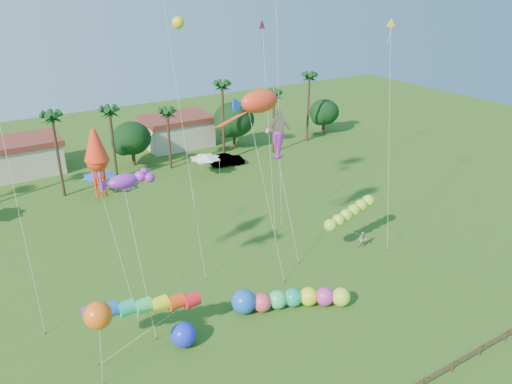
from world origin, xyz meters
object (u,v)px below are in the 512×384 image
caterpillar_inflatable (287,299)px  blue_ball (183,335)px  car_b (227,160)px  spectator_b (363,240)px

caterpillar_inflatable → blue_ball: 9.05m
car_b → caterpillar_inflatable: 34.07m
car_b → spectator_b: 27.82m
caterpillar_inflatable → blue_ball: caterpillar_inflatable is taller
caterpillar_inflatable → car_b: bearing=93.8°
car_b → blue_ball: (-20.94, -31.66, 0.15)m
spectator_b → caterpillar_inflatable: size_ratio=0.18×
car_b → blue_ball: bearing=157.6°
car_b → spectator_b: bearing=-168.4°
caterpillar_inflatable → blue_ball: size_ratio=4.95×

